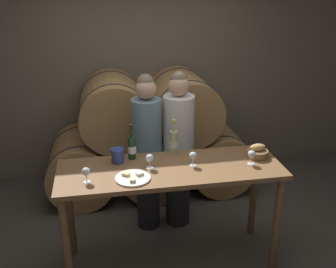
{
  "coord_description": "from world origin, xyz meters",
  "views": [
    {
      "loc": [
        -0.55,
        -2.87,
        2.45
      ],
      "look_at": [
        0.0,
        0.13,
        1.21
      ],
      "focal_mm": 42.0,
      "sensor_mm": 36.0,
      "label": 1
    }
  ],
  "objects_px": {
    "person_left": "(147,152)",
    "bread_basket": "(257,152)",
    "tasting_table": "(171,182)",
    "wine_bottle_red": "(132,147)",
    "wine_glass_center": "(193,156)",
    "blue_crock": "(117,155)",
    "wine_bottle_white": "(174,142)",
    "wine_glass_left": "(150,159)",
    "wine_glass_far_left": "(86,172)",
    "cheese_plate": "(133,178)",
    "wine_glass_right": "(252,155)",
    "person_right": "(178,149)"
  },
  "relations": [
    {
      "from": "wine_bottle_red",
      "to": "wine_glass_far_left",
      "type": "distance_m",
      "value": 0.53
    },
    {
      "from": "bread_basket",
      "to": "wine_glass_center",
      "type": "xyz_separation_m",
      "value": [
        -0.6,
        -0.07,
        0.04
      ]
    },
    {
      "from": "cheese_plate",
      "to": "wine_glass_left",
      "type": "height_order",
      "value": "wine_glass_left"
    },
    {
      "from": "bread_basket",
      "to": "wine_glass_center",
      "type": "bearing_deg",
      "value": -173.59
    },
    {
      "from": "wine_bottle_white",
      "to": "wine_glass_center",
      "type": "xyz_separation_m",
      "value": [
        0.11,
        -0.28,
        -0.02
      ]
    },
    {
      "from": "person_right",
      "to": "wine_glass_center",
      "type": "xyz_separation_m",
      "value": [
        -0.0,
        -0.59,
        0.2
      ]
    },
    {
      "from": "person_left",
      "to": "wine_bottle_red",
      "type": "xyz_separation_m",
      "value": [
        -0.18,
        -0.36,
        0.22
      ]
    },
    {
      "from": "blue_crock",
      "to": "cheese_plate",
      "type": "height_order",
      "value": "blue_crock"
    },
    {
      "from": "wine_glass_center",
      "to": "blue_crock",
      "type": "bearing_deg",
      "value": 163.85
    },
    {
      "from": "tasting_table",
      "to": "wine_glass_center",
      "type": "xyz_separation_m",
      "value": [
        0.19,
        0.0,
        0.22
      ]
    },
    {
      "from": "person_right",
      "to": "wine_glass_center",
      "type": "bearing_deg",
      "value": -90.12
    },
    {
      "from": "blue_crock",
      "to": "wine_glass_right",
      "type": "relative_size",
      "value": 0.99
    },
    {
      "from": "person_left",
      "to": "tasting_table",
      "type": "bearing_deg",
      "value": -78.32
    },
    {
      "from": "wine_glass_far_left",
      "to": "person_right",
      "type": "bearing_deg",
      "value": 39.55
    },
    {
      "from": "wine_bottle_red",
      "to": "person_right",
      "type": "bearing_deg",
      "value": 36.57
    },
    {
      "from": "blue_crock",
      "to": "wine_glass_right",
      "type": "bearing_deg",
      "value": -12.2
    },
    {
      "from": "wine_glass_left",
      "to": "wine_glass_far_left",
      "type": "bearing_deg",
      "value": -163.74
    },
    {
      "from": "person_right",
      "to": "wine_glass_right",
      "type": "bearing_deg",
      "value": -53.14
    },
    {
      "from": "person_left",
      "to": "wine_bottle_white",
      "type": "relative_size",
      "value": 5.12
    },
    {
      "from": "tasting_table",
      "to": "wine_glass_far_left",
      "type": "xyz_separation_m",
      "value": [
        -0.69,
        -0.13,
        0.22
      ]
    },
    {
      "from": "person_left",
      "to": "bread_basket",
      "type": "relative_size",
      "value": 8.71
    },
    {
      "from": "wine_glass_right",
      "to": "blue_crock",
      "type": "bearing_deg",
      "value": 167.8
    },
    {
      "from": "cheese_plate",
      "to": "person_right",
      "type": "bearing_deg",
      "value": 54.7
    },
    {
      "from": "wine_glass_far_left",
      "to": "wine_glass_left",
      "type": "height_order",
      "value": "same"
    },
    {
      "from": "cheese_plate",
      "to": "wine_glass_right",
      "type": "bearing_deg",
      "value": 4.53
    },
    {
      "from": "tasting_table",
      "to": "wine_bottle_red",
      "type": "height_order",
      "value": "wine_bottle_red"
    },
    {
      "from": "tasting_table",
      "to": "wine_bottle_white",
      "type": "relative_size",
      "value": 5.95
    },
    {
      "from": "person_right",
      "to": "cheese_plate",
      "type": "distance_m",
      "value": 0.91
    },
    {
      "from": "person_left",
      "to": "wine_bottle_red",
      "type": "distance_m",
      "value": 0.46
    },
    {
      "from": "tasting_table",
      "to": "wine_bottle_red",
      "type": "bearing_deg",
      "value": 142.17
    },
    {
      "from": "blue_crock",
      "to": "wine_glass_right",
      "type": "xyz_separation_m",
      "value": [
        1.11,
        -0.24,
        0.02
      ]
    },
    {
      "from": "person_left",
      "to": "bread_basket",
      "type": "xyz_separation_m",
      "value": [
        0.91,
        -0.53,
        0.16
      ]
    },
    {
      "from": "wine_glass_right",
      "to": "wine_glass_center",
      "type": "bearing_deg",
      "value": 172.92
    },
    {
      "from": "cheese_plate",
      "to": "wine_glass_center",
      "type": "height_order",
      "value": "wine_glass_center"
    },
    {
      "from": "person_left",
      "to": "bread_basket",
      "type": "height_order",
      "value": "person_left"
    },
    {
      "from": "person_left",
      "to": "wine_glass_center",
      "type": "bearing_deg",
      "value": -62.34
    },
    {
      "from": "blue_crock",
      "to": "wine_glass_left",
      "type": "bearing_deg",
      "value": -31.84
    },
    {
      "from": "person_right",
      "to": "wine_bottle_white",
      "type": "relative_size",
      "value": 5.16
    },
    {
      "from": "person_left",
      "to": "wine_glass_left",
      "type": "relative_size",
      "value": 12.9
    },
    {
      "from": "wine_bottle_white",
      "to": "cheese_plate",
      "type": "relative_size",
      "value": 1.12
    },
    {
      "from": "tasting_table",
      "to": "person_left",
      "type": "xyz_separation_m",
      "value": [
        -0.12,
        0.59,
        0.02
      ]
    },
    {
      "from": "bread_basket",
      "to": "wine_glass_center",
      "type": "height_order",
      "value": "wine_glass_center"
    },
    {
      "from": "bread_basket",
      "to": "cheese_plate",
      "type": "relative_size",
      "value": 0.66
    },
    {
      "from": "wine_bottle_red",
      "to": "blue_crock",
      "type": "xyz_separation_m",
      "value": [
        -0.13,
        -0.05,
        -0.04
      ]
    },
    {
      "from": "blue_crock",
      "to": "wine_glass_left",
      "type": "relative_size",
      "value": 0.99
    },
    {
      "from": "wine_bottle_red",
      "to": "bread_basket",
      "type": "height_order",
      "value": "wine_bottle_red"
    },
    {
      "from": "blue_crock",
      "to": "bread_basket",
      "type": "height_order",
      "value": "blue_crock"
    },
    {
      "from": "tasting_table",
      "to": "wine_glass_center",
      "type": "bearing_deg",
      "value": 0.06
    },
    {
      "from": "wine_glass_left",
      "to": "wine_bottle_white",
      "type": "bearing_deg",
      "value": 46.37
    },
    {
      "from": "tasting_table",
      "to": "person_left",
      "type": "bearing_deg",
      "value": 101.68
    }
  ]
}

